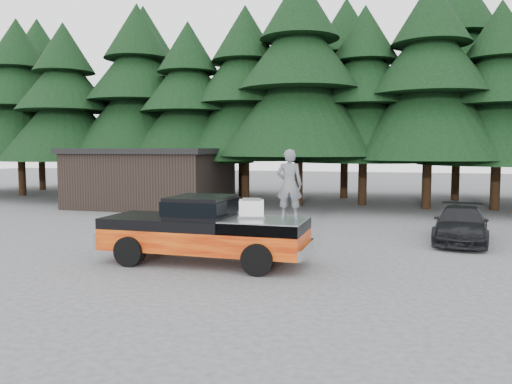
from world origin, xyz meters
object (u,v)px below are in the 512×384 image
(air_compressor, at_px, (251,209))
(parked_car, at_px, (461,224))
(man_on_bed, at_px, (289,185))
(pickup_truck, at_px, (205,240))
(utility_building, at_px, (152,177))

(air_compressor, relative_size, parked_car, 0.16)
(man_on_bed, bearing_deg, parked_car, -138.83)
(pickup_truck, bearing_deg, air_compressor, 10.01)
(man_on_bed, distance_m, parked_car, 7.53)
(pickup_truck, height_order, parked_car, pickup_truck)
(pickup_truck, height_order, air_compressor, air_compressor)
(parked_car, height_order, utility_building, utility_building)
(pickup_truck, bearing_deg, parked_car, 36.68)
(air_compressor, height_order, man_on_bed, man_on_bed)
(man_on_bed, xyz_separation_m, parked_car, (4.98, 5.40, -1.66))
(air_compressor, distance_m, parked_car, 8.11)
(man_on_bed, bearing_deg, pickup_truck, -3.41)
(pickup_truck, distance_m, utility_building, 15.01)
(man_on_bed, xyz_separation_m, utility_building, (-10.72, 12.36, -0.62))
(parked_car, bearing_deg, man_on_bed, -125.35)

